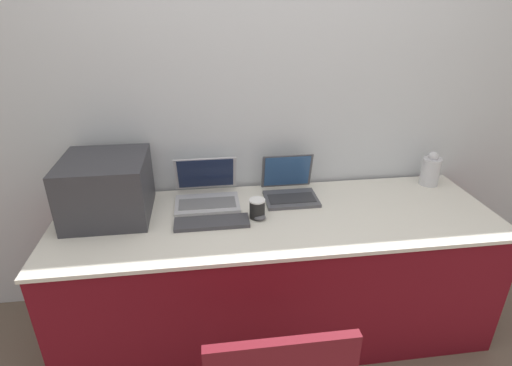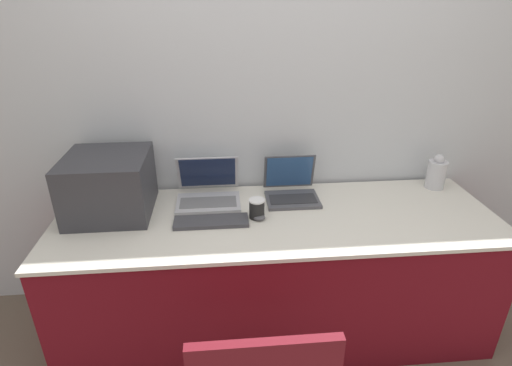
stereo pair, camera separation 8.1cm
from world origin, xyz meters
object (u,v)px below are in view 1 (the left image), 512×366
at_px(external_keyboard, 212,223).
at_px(metal_pitcher, 431,170).
at_px(printer, 106,186).
at_px(laptop_right, 290,188).
at_px(mouse, 260,217).
at_px(laptop_left, 207,192).
at_px(coffee_cup, 257,208).

height_order(external_keyboard, metal_pitcher, metal_pitcher).
relative_size(printer, metal_pitcher, 2.00).
height_order(printer, metal_pitcher, printer).
xyz_separation_m(laptop_right, mouse, (-0.21, -0.24, -0.04)).
bearing_deg(laptop_left, coffee_cup, -41.09).
distance_m(external_keyboard, mouse, 0.25).
distance_m(coffee_cup, mouse, 0.05).
xyz_separation_m(laptop_left, metal_pitcher, (1.35, 0.04, 0.04)).
relative_size(laptop_right, coffee_cup, 2.83).
bearing_deg(laptop_right, mouse, -130.65).
height_order(laptop_left, mouse, laptop_left).
xyz_separation_m(laptop_right, metal_pitcher, (0.88, 0.05, 0.04)).
xyz_separation_m(external_keyboard, mouse, (0.25, 0.01, 0.00)).
distance_m(laptop_left, coffee_cup, 0.34).
distance_m(laptop_left, laptop_right, 0.47).
bearing_deg(mouse, external_keyboard, -177.41).
relative_size(coffee_cup, metal_pitcher, 0.49).
relative_size(printer, external_keyboard, 1.12).
height_order(printer, external_keyboard, printer).
bearing_deg(printer, external_keyboard, -17.84).
bearing_deg(coffee_cup, printer, 170.38).
distance_m(laptop_left, mouse, 0.37).
bearing_deg(printer, mouse, -11.54).
xyz_separation_m(printer, coffee_cup, (0.76, -0.13, -0.12)).
xyz_separation_m(laptop_right, external_keyboard, (-0.45, -0.25, -0.04)).
bearing_deg(laptop_right, metal_pitcher, 3.36).
distance_m(external_keyboard, coffee_cup, 0.24).
height_order(mouse, metal_pitcher, metal_pitcher).
relative_size(printer, coffee_cup, 4.06).
bearing_deg(external_keyboard, laptop_right, 28.98).
bearing_deg(coffee_cup, external_keyboard, -170.48).
relative_size(laptop_left, coffee_cup, 3.37).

